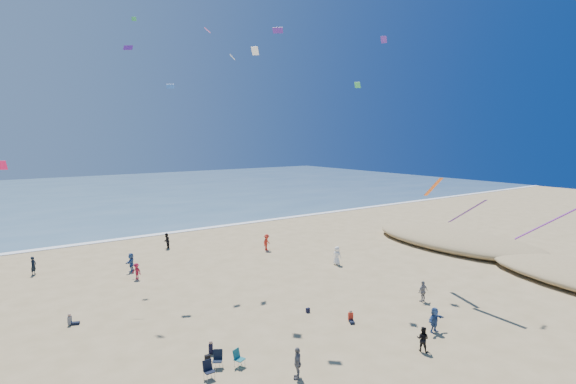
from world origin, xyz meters
TOP-DOWN VIEW (x-y plane):
  - ocean at (0.00, 95.00)m, footprint 220.00×100.00m
  - surf_line at (0.00, 45.00)m, footprint 220.00×1.20m
  - standing_flyers at (5.67, 19.70)m, footprint 30.85×39.44m
  - seated_group at (1.38, 5.39)m, footprint 17.36×27.54m
  - chair_cluster at (-2.26, 8.36)m, footprint 2.69×1.52m
  - black_backpack at (-2.45, 9.88)m, footprint 0.30×0.22m
  - navy_bag at (6.86, 12.25)m, footprint 0.28×0.18m
  - kites_aloft at (9.17, 11.95)m, footprint 46.22×38.12m

SIDE VIEW (x-z plane):
  - ocean at x=0.00m, z-range 0.00..0.06m
  - surf_line at x=0.00m, z-range 0.00..0.08m
  - navy_bag at x=6.86m, z-range 0.00..0.34m
  - black_backpack at x=-2.45m, z-range 0.00..0.38m
  - seated_group at x=1.38m, z-range 0.00..0.84m
  - chair_cluster at x=-2.26m, z-range 0.00..1.00m
  - standing_flyers at x=5.67m, z-range -0.08..1.83m
  - kites_aloft at x=9.17m, z-range 2.00..26.82m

